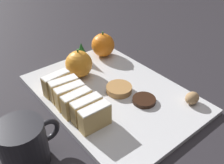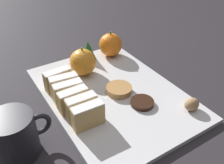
{
  "view_description": "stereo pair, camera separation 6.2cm",
  "coord_description": "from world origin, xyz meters",
  "px_view_note": "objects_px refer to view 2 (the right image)",
  "views": [
    {
      "loc": [
        -0.32,
        -0.4,
        0.4
      ],
      "look_at": [
        0.0,
        0.0,
        0.04
      ],
      "focal_mm": 40.0,
      "sensor_mm": 36.0,
      "label": 1
    },
    {
      "loc": [
        -0.27,
        -0.43,
        0.4
      ],
      "look_at": [
        0.0,
        0.0,
        0.04
      ],
      "focal_mm": 40.0,
      "sensor_mm": 36.0,
      "label": 2
    }
  ],
  "objects_px": {
    "walnut": "(192,104)",
    "chocolate_cookie": "(142,103)",
    "orange_far": "(111,45)",
    "coffee_mug": "(15,136)",
    "orange_near": "(83,62)"
  },
  "relations": [
    {
      "from": "walnut",
      "to": "chocolate_cookie",
      "type": "xyz_separation_m",
      "value": [
        -0.09,
        0.08,
        -0.01
      ]
    },
    {
      "from": "orange_far",
      "to": "coffee_mug",
      "type": "bearing_deg",
      "value": -147.6
    },
    {
      "from": "orange_near",
      "to": "walnut",
      "type": "relative_size",
      "value": 2.23
    },
    {
      "from": "orange_far",
      "to": "walnut",
      "type": "distance_m",
      "value": 0.33
    },
    {
      "from": "orange_near",
      "to": "coffee_mug",
      "type": "xyz_separation_m",
      "value": [
        -0.23,
        -0.17,
        -0.0
      ]
    },
    {
      "from": "coffee_mug",
      "to": "chocolate_cookie",
      "type": "bearing_deg",
      "value": -4.76
    },
    {
      "from": "walnut",
      "to": "chocolate_cookie",
      "type": "height_order",
      "value": "walnut"
    },
    {
      "from": "orange_near",
      "to": "coffee_mug",
      "type": "distance_m",
      "value": 0.29
    },
    {
      "from": "coffee_mug",
      "to": "orange_near",
      "type": "bearing_deg",
      "value": 36.86
    },
    {
      "from": "orange_far",
      "to": "orange_near",
      "type": "bearing_deg",
      "value": -157.36
    },
    {
      "from": "chocolate_cookie",
      "to": "coffee_mug",
      "type": "distance_m",
      "value": 0.29
    },
    {
      "from": "walnut",
      "to": "orange_far",
      "type": "bearing_deg",
      "value": 93.36
    },
    {
      "from": "orange_near",
      "to": "chocolate_cookie",
      "type": "xyz_separation_m",
      "value": [
        0.06,
        -0.2,
        -0.03
      ]
    },
    {
      "from": "walnut",
      "to": "chocolate_cookie",
      "type": "bearing_deg",
      "value": 138.44
    },
    {
      "from": "orange_far",
      "to": "chocolate_cookie",
      "type": "xyz_separation_m",
      "value": [
        -0.07,
        -0.25,
        -0.03
      ]
    }
  ]
}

